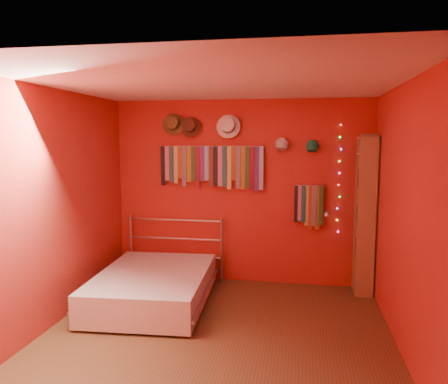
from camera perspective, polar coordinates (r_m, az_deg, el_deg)
The scene contains 16 objects.
ground at distance 4.65m, azimuth -0.97°, elevation -18.15°, with size 3.50×3.50×0.00m, color brown.
back_wall at distance 5.98m, azimuth 2.23°, elevation 0.01°, with size 3.50×0.02×2.50m, color maroon.
right_wall at distance 4.29m, azimuth 22.60°, elevation -3.25°, with size 0.02×3.50×2.50m, color maroon.
left_wall at distance 4.91m, azimuth -21.47°, elevation -1.97°, with size 0.02×3.50×2.50m, color maroon.
ceiling at distance 4.24m, azimuth -1.04°, elevation 14.11°, with size 3.50×3.50×0.02m, color white.
tie_rack at distance 5.95m, azimuth -1.52°, elevation 3.53°, with size 1.45×0.03×0.61m.
small_tie_rack at distance 5.88m, azimuth 11.05°, elevation -1.66°, with size 0.40×0.03×0.58m.
fedora_olive at distance 6.04m, azimuth -6.72°, elevation 8.86°, with size 0.30×0.16×0.30m.
fedora_brown at distance 5.98m, azimuth -4.50°, elevation 8.54°, with size 0.28×0.15×0.28m.
fedora_white at distance 5.86m, azimuth 0.51°, elevation 8.65°, with size 0.32×0.17×0.32m.
cap_white at distance 5.83m, azimuth 7.57°, elevation 6.20°, with size 0.18×0.22×0.18m.
cap_green at distance 5.83m, azimuth 11.47°, elevation 5.91°, with size 0.17×0.22×0.17m.
fairy_lights at distance 5.88m, azimuth 14.80°, elevation 1.64°, with size 0.05×0.02×1.42m.
reading_lamp at distance 5.72m, azimuth 13.27°, elevation -2.87°, with size 0.07×0.32×0.09m.
bookshelf at distance 5.80m, azimuth 18.37°, elevation -2.88°, with size 0.25×0.34×2.00m.
bed at distance 5.43m, azimuth -9.20°, elevation -12.06°, with size 1.46×1.89×0.90m.
Camera 1 is at (0.81, -4.13, 1.97)m, focal length 35.00 mm.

